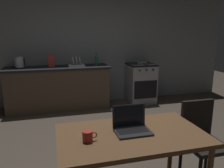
{
  "coord_description": "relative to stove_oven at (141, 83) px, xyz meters",
  "views": [
    {
      "loc": [
        -0.75,
        -2.59,
        1.63
      ],
      "look_at": [
        0.13,
        0.7,
        0.84
      ],
      "focal_mm": 36.06,
      "sensor_mm": 36.0,
      "label": 1
    }
  ],
  "objects": [
    {
      "name": "laptop",
      "position": [
        -1.32,
        -3.01,
        0.33
      ],
      "size": [
        0.32,
        0.24,
        0.23
      ],
      "rotation": [
        0.0,
        0.0,
        0.14
      ],
      "color": "#232326",
      "rests_on": "dining_table"
    },
    {
      "name": "dining_table",
      "position": [
        -1.33,
        -3.05,
        0.21
      ],
      "size": [
        1.32,
        0.78,
        0.74
      ],
      "color": "brown",
      "rests_on": "ground_plane"
    },
    {
      "name": "ground_plane",
      "position": [
        -1.23,
        -2.22,
        -0.46
      ],
      "size": [
        12.0,
        12.0,
        0.0
      ],
      "primitive_type": "plane",
      "color": "#473D33"
    },
    {
      "name": "bottle",
      "position": [
        -1.06,
        -0.05,
        0.58
      ],
      "size": [
        0.07,
        0.07,
        0.27
      ],
      "color": "#19592D",
      "rests_on": "kitchen_counter"
    },
    {
      "name": "frying_pan",
      "position": [
        0.02,
        -0.03,
        0.48
      ],
      "size": [
        0.23,
        0.41,
        0.05
      ],
      "color": "gray",
      "rests_on": "stove_oven"
    },
    {
      "name": "stove_oven",
      "position": [
        0.0,
        0.0,
        0.0
      ],
      "size": [
        0.6,
        0.62,
        0.91
      ],
      "color": "gray",
      "rests_on": "ground_plane"
    },
    {
      "name": "coffee_mug",
      "position": [
        -1.74,
        -3.1,
        0.33
      ],
      "size": [
        0.12,
        0.09,
        0.09
      ],
      "color": "#9E2D28",
      "rests_on": "dining_table"
    },
    {
      "name": "chair",
      "position": [
        -0.48,
        -2.91,
        0.07
      ],
      "size": [
        0.4,
        0.4,
        0.91
      ],
      "rotation": [
        0.0,
        0.0,
        0.08
      ],
      "color": "black",
      "rests_on": "ground_plane"
    },
    {
      "name": "back_wall",
      "position": [
        -0.93,
        0.35,
        0.93
      ],
      "size": [
        6.4,
        0.1,
        2.78
      ],
      "primitive_type": "cube",
      "color": "slate",
      "rests_on": "ground_plane"
    },
    {
      "name": "kitchen_counter",
      "position": [
        -1.88,
        0.0,
        0.0
      ],
      "size": [
        2.16,
        0.64,
        0.91
      ],
      "color": "#4C3D2D",
      "rests_on": "ground_plane"
    },
    {
      "name": "cereal_box",
      "position": [
        -2.0,
        0.02,
        0.58
      ],
      "size": [
        0.13,
        0.05,
        0.25
      ],
      "color": "#B2382D",
      "rests_on": "kitchen_counter"
    },
    {
      "name": "dish_rack",
      "position": [
        -1.49,
        0.0,
        0.5
      ],
      "size": [
        0.34,
        0.26,
        0.21
      ],
      "color": "silver",
      "rests_on": "kitchen_counter"
    },
    {
      "name": "electric_kettle",
      "position": [
        -2.63,
        0.0,
        0.57
      ],
      "size": [
        0.19,
        0.17,
        0.24
      ],
      "color": "black",
      "rests_on": "kitchen_counter"
    }
  ]
}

